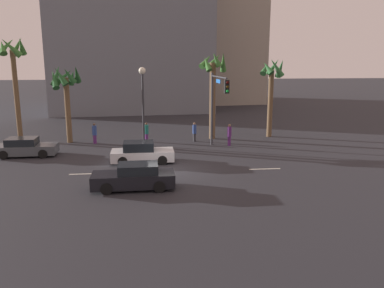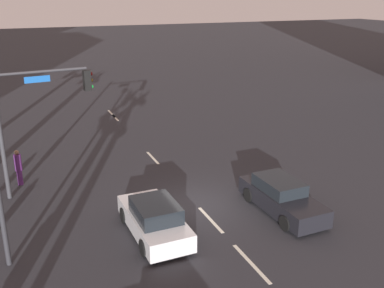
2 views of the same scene
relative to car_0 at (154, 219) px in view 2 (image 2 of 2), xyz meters
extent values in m
plane|color=#28282D|center=(1.70, -2.49, -0.66)|extent=(220.00, 220.00, 0.00)
cube|color=silver|center=(-3.16, -2.49, -0.66)|extent=(2.52, 0.14, 0.01)
cube|color=silver|center=(0.20, -2.49, -0.66)|extent=(2.31, 0.14, 0.01)
cube|color=silver|center=(7.99, -2.49, -0.66)|extent=(2.06, 0.14, 0.01)
cube|color=silver|center=(18.38, -2.49, -0.66)|extent=(2.32, 0.14, 0.01)
cube|color=silver|center=(17.19, -2.49, -0.66)|extent=(1.87, 0.14, 0.01)
cube|color=silver|center=(0.06, 0.00, -0.15)|extent=(4.30, 1.83, 0.70)
cube|color=black|center=(-0.19, 0.00, 0.49)|extent=(2.08, 1.58, 0.60)
cylinder|color=black|center=(1.37, 0.85, -0.34)|extent=(0.64, 0.23, 0.64)
cylinder|color=black|center=(1.40, -0.80, -0.34)|extent=(0.64, 0.23, 0.64)
cylinder|color=black|center=(-1.27, 0.80, -0.34)|extent=(0.64, 0.23, 0.64)
cylinder|color=black|center=(-1.24, -0.85, -0.34)|extent=(0.64, 0.23, 0.64)
cube|color=black|center=(-0.30, -5.62, -0.13)|extent=(4.54, 1.77, 0.74)
cube|color=black|center=(-0.03, -5.62, 0.50)|extent=(2.19, 1.52, 0.51)
cylinder|color=black|center=(-1.68, -6.44, -0.34)|extent=(0.65, 0.24, 0.64)
cylinder|color=black|center=(-1.72, -4.87, -0.34)|extent=(0.65, 0.24, 0.64)
cylinder|color=black|center=(1.11, -6.37, -0.34)|extent=(0.65, 0.24, 0.64)
cylinder|color=black|center=(1.07, -4.81, -0.34)|extent=(0.65, 0.24, 0.64)
cylinder|color=#38383D|center=(5.63, 5.15, 2.29)|extent=(0.20, 0.20, 5.90)
cylinder|color=#38383D|center=(5.85, 3.16, 4.98)|extent=(0.55, 4.00, 0.12)
cube|color=black|center=(6.07, 1.16, 4.41)|extent=(0.35, 0.35, 0.95)
sphere|color=#360503|center=(6.09, 0.98, 4.70)|extent=(0.20, 0.20, 0.20)
sphere|color=#392605|center=(6.09, 0.98, 4.40)|extent=(0.20, 0.20, 0.20)
sphere|color=green|center=(6.09, 0.98, 4.10)|extent=(0.20, 0.20, 0.20)
cube|color=#1959B2|center=(5.83, 3.36, 4.66)|extent=(0.16, 1.10, 0.28)
cylinder|color=#59266B|center=(7.01, 4.61, -0.29)|extent=(0.29, 0.29, 0.75)
cylinder|color=#59266B|center=(7.01, 4.61, 0.50)|extent=(0.39, 0.39, 0.82)
sphere|color=#8C664C|center=(7.01, 4.61, 1.02)|extent=(0.22, 0.22, 0.22)
camera|label=1|loc=(0.89, -26.49, 6.41)|focal=36.80mm
camera|label=2|loc=(-14.45, 4.46, 8.29)|focal=41.14mm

